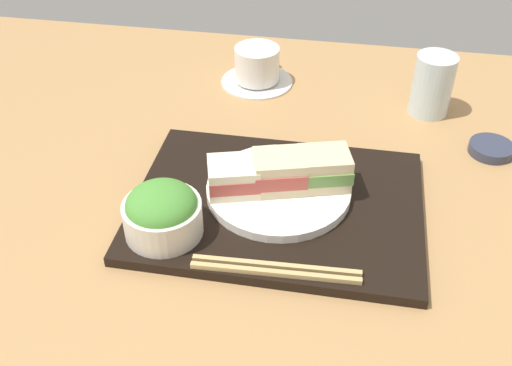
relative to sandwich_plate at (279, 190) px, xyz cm
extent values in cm
cube|color=tan|center=(-2.52, 3.65, -3.68)|extent=(140.00, 100.00, 3.00)
cube|color=black|center=(0.18, -1.62, -1.43)|extent=(40.08, 29.93, 1.51)
cylinder|color=white|center=(0.00, 0.00, 0.00)|extent=(20.47, 20.47, 1.34)
cube|color=#EFE5C1|center=(-6.08, -1.84, 1.30)|extent=(8.23, 7.40, 1.27)
cube|color=#B74C42|center=(-6.08, -1.84, 2.91)|extent=(8.29, 7.60, 1.96)
cube|color=#EFE5C1|center=(-6.08, -1.84, 4.52)|extent=(8.23, 7.40, 1.27)
cube|color=beige|center=(0.00, 0.00, 1.41)|extent=(8.23, 7.40, 1.48)
cube|color=#B74C42|center=(0.00, 0.00, 3.24)|extent=(8.57, 7.80, 2.17)
cube|color=beige|center=(0.00, 0.00, 5.07)|extent=(8.23, 7.40, 1.48)
cube|color=beige|center=(6.08, 1.84, 1.48)|extent=(8.23, 7.40, 1.61)
cube|color=#669347|center=(6.08, 1.84, 3.23)|extent=(8.52, 7.85, 1.90)
cube|color=beige|center=(6.08, 1.84, 4.98)|extent=(8.23, 7.40, 1.61)
cylinder|color=silver|center=(-13.69, -10.41, 1.66)|extent=(10.33, 10.33, 4.66)
ellipsoid|color=#4C9338|center=(-13.69, -10.41, 3.99)|extent=(9.20, 9.20, 5.06)
cube|color=tan|center=(1.88, -15.56, -0.32)|extent=(21.05, 1.61, 0.70)
cube|color=tan|center=(1.83, -14.36, -0.32)|extent=(21.05, 1.61, 0.70)
cylinder|color=white|center=(-9.01, 33.72, -1.78)|extent=(13.43, 13.43, 0.80)
cylinder|color=white|center=(-9.01, 33.72, 1.75)|extent=(8.29, 8.29, 6.27)
cylinder|color=#382111|center=(-9.01, 33.72, 4.49)|extent=(7.62, 7.62, 0.40)
torus|color=white|center=(-8.10, 38.38, 1.75)|extent=(1.62, 4.39, 4.31)
cylinder|color=silver|center=(22.21, 28.78, 3.13)|extent=(6.86, 6.86, 10.62)
cylinder|color=#33384C|center=(31.57, 17.82, -1.39)|extent=(6.96, 6.96, 1.58)
camera|label=1|loc=(8.40, -66.00, 54.22)|focal=42.47mm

